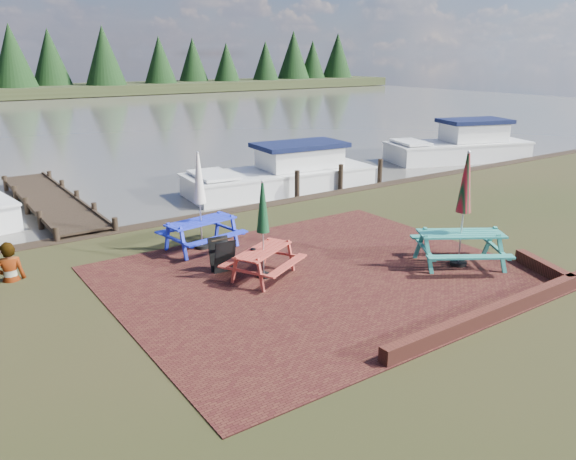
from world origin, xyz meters
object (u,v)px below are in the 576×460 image
(chalkboard, at_px, (222,255))
(boat_near, at_px, (284,176))
(boat_far, at_px, (461,147))
(picnic_table_teal, at_px, (462,228))
(person, at_px, (5,243))
(jetty, at_px, (51,200))
(picnic_table_blue, at_px, (201,216))
(picnic_table_red, at_px, (263,245))

(chalkboard, height_order, boat_near, boat_near)
(boat_far, bearing_deg, chalkboard, 129.82)
(picnic_table_teal, relative_size, chalkboard, 3.38)
(picnic_table_teal, distance_m, person, 10.26)
(chalkboard, distance_m, boat_far, 18.23)
(person, bearing_deg, boat_near, -150.92)
(chalkboard, height_order, jetty, chalkboard)
(picnic_table_blue, height_order, jetty, picnic_table_blue)
(picnic_table_blue, distance_m, jetty, 7.40)
(picnic_table_red, distance_m, jetty, 9.92)
(picnic_table_blue, height_order, boat_near, picnic_table_blue)
(jetty, bearing_deg, picnic_table_red, -75.81)
(picnic_table_teal, bearing_deg, boat_far, 71.41)
(picnic_table_teal, relative_size, person, 1.52)
(picnic_table_blue, bearing_deg, boat_near, 31.02)
(picnic_table_red, distance_m, chalkboard, 1.07)
(jetty, bearing_deg, chalkboard, -78.33)
(picnic_table_red, bearing_deg, picnic_table_teal, -53.17)
(picnic_table_teal, relative_size, boat_far, 0.37)
(picnic_table_teal, bearing_deg, person, -176.85)
(picnic_table_teal, xyz_separation_m, chalkboard, (-4.82, 2.82, -0.54))
(picnic_table_red, distance_m, boat_near, 9.19)
(picnic_table_red, xyz_separation_m, person, (-4.74, 3.01, 0.12))
(picnic_table_blue, relative_size, jetty, 0.28)
(picnic_table_blue, height_order, chalkboard, picnic_table_blue)
(picnic_table_blue, distance_m, chalkboard, 1.85)
(picnic_table_teal, xyz_separation_m, picnic_table_red, (-4.21, 2.01, -0.18))
(boat_far, bearing_deg, boat_near, 109.65)
(chalkboard, relative_size, jetty, 0.09)
(person, bearing_deg, picnic_table_red, 153.86)
(chalkboard, relative_size, boat_near, 0.11)
(picnic_table_blue, bearing_deg, picnic_table_teal, -53.96)
(jetty, bearing_deg, boat_near, -15.92)
(picnic_table_red, xyz_separation_m, chalkboard, (-0.61, 0.81, -0.36))
(boat_far, bearing_deg, picnic_table_teal, 146.47)
(picnic_table_red, relative_size, person, 1.23)
(picnic_table_red, relative_size, jetty, 0.24)
(boat_far, relative_size, person, 4.14)
(picnic_table_blue, bearing_deg, jetty, 98.72)
(picnic_table_red, bearing_deg, picnic_table_blue, 68.43)
(picnic_table_teal, relative_size, picnic_table_blue, 1.09)
(picnic_table_red, relative_size, boat_far, 0.30)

